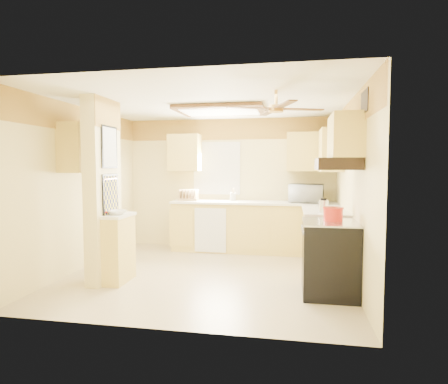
% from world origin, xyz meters
% --- Properties ---
extents(floor, '(4.00, 4.00, 0.00)m').
position_xyz_m(floor, '(0.00, 0.00, 0.00)').
color(floor, tan).
rests_on(floor, ground).
extents(ceiling, '(4.00, 4.00, 0.00)m').
position_xyz_m(ceiling, '(0.00, 0.00, 2.50)').
color(ceiling, white).
rests_on(ceiling, wall_back).
extents(wall_back, '(4.00, 0.00, 4.00)m').
position_xyz_m(wall_back, '(0.00, 1.90, 1.25)').
color(wall_back, beige).
rests_on(wall_back, floor).
extents(wall_front, '(4.00, 0.00, 4.00)m').
position_xyz_m(wall_front, '(0.00, -1.90, 1.25)').
color(wall_front, beige).
rests_on(wall_front, floor).
extents(wall_left, '(0.00, 3.80, 3.80)m').
position_xyz_m(wall_left, '(-2.00, 0.00, 1.25)').
color(wall_left, beige).
rests_on(wall_left, floor).
extents(wall_right, '(0.00, 3.80, 3.80)m').
position_xyz_m(wall_right, '(2.00, 0.00, 1.25)').
color(wall_right, beige).
rests_on(wall_right, floor).
extents(wallpaper_border, '(4.00, 0.02, 0.40)m').
position_xyz_m(wallpaper_border, '(0.00, 1.88, 2.30)').
color(wallpaper_border, '#EABA45').
rests_on(wallpaper_border, wall_back).
extents(partition_column, '(0.20, 0.70, 2.50)m').
position_xyz_m(partition_column, '(-1.35, -0.55, 1.25)').
color(partition_column, beige).
rests_on(partition_column, floor).
extents(partition_ledge, '(0.25, 0.55, 0.90)m').
position_xyz_m(partition_ledge, '(-1.13, -0.55, 0.45)').
color(partition_ledge, '#E5CA5D').
rests_on(partition_ledge, floor).
extents(ledge_top, '(0.28, 0.58, 0.04)m').
position_xyz_m(ledge_top, '(-1.13, -0.55, 0.92)').
color(ledge_top, white).
rests_on(ledge_top, partition_ledge).
extents(lower_cabinets_back, '(3.00, 0.60, 0.90)m').
position_xyz_m(lower_cabinets_back, '(0.50, 1.60, 0.45)').
color(lower_cabinets_back, '#E5CA5D').
rests_on(lower_cabinets_back, floor).
extents(lower_cabinets_right, '(0.60, 1.40, 0.90)m').
position_xyz_m(lower_cabinets_right, '(1.70, 0.60, 0.45)').
color(lower_cabinets_right, '#E5CA5D').
rests_on(lower_cabinets_right, floor).
extents(countertop_back, '(3.04, 0.64, 0.04)m').
position_xyz_m(countertop_back, '(0.50, 1.59, 0.92)').
color(countertop_back, white).
rests_on(countertop_back, lower_cabinets_back).
extents(countertop_right, '(0.64, 1.44, 0.04)m').
position_xyz_m(countertop_right, '(1.69, 0.60, 0.92)').
color(countertop_right, white).
rests_on(countertop_right, lower_cabinets_right).
extents(dishwasher_panel, '(0.58, 0.02, 0.80)m').
position_xyz_m(dishwasher_panel, '(-0.25, 1.29, 0.43)').
color(dishwasher_panel, white).
rests_on(dishwasher_panel, lower_cabinets_back).
extents(window, '(0.92, 0.02, 1.02)m').
position_xyz_m(window, '(-0.25, 1.89, 1.55)').
color(window, white).
rests_on(window, wall_back).
extents(upper_cab_back_left, '(0.60, 0.35, 0.70)m').
position_xyz_m(upper_cab_back_left, '(-0.85, 1.72, 1.85)').
color(upper_cab_back_left, '#E5CA5D').
rests_on(upper_cab_back_left, wall_back).
extents(upper_cab_back_right, '(0.90, 0.35, 0.70)m').
position_xyz_m(upper_cab_back_right, '(1.55, 1.72, 1.85)').
color(upper_cab_back_right, '#E5CA5D').
rests_on(upper_cab_back_right, wall_back).
extents(upper_cab_right, '(0.35, 1.00, 0.70)m').
position_xyz_m(upper_cab_right, '(1.82, 1.25, 1.85)').
color(upper_cab_right, '#E5CA5D').
rests_on(upper_cab_right, wall_right).
extents(upper_cab_left_wall, '(0.35, 0.75, 0.70)m').
position_xyz_m(upper_cab_left_wall, '(-1.82, -0.25, 1.85)').
color(upper_cab_left_wall, '#E5CA5D').
rests_on(upper_cab_left_wall, wall_left).
extents(upper_cab_over_stove, '(0.35, 0.76, 0.52)m').
position_xyz_m(upper_cab_over_stove, '(1.82, -0.55, 1.95)').
color(upper_cab_over_stove, '#E5CA5D').
rests_on(upper_cab_over_stove, wall_right).
extents(stove, '(0.68, 0.77, 0.92)m').
position_xyz_m(stove, '(1.67, -0.55, 0.46)').
color(stove, black).
rests_on(stove, floor).
extents(range_hood, '(0.50, 0.76, 0.14)m').
position_xyz_m(range_hood, '(1.74, -0.55, 1.62)').
color(range_hood, black).
rests_on(range_hood, upper_cab_over_stove).
extents(poster_menu, '(0.02, 0.42, 0.57)m').
position_xyz_m(poster_menu, '(-1.24, -0.55, 1.85)').
color(poster_menu, black).
rests_on(poster_menu, partition_column).
extents(poster_nashville, '(0.02, 0.42, 0.57)m').
position_xyz_m(poster_nashville, '(-1.24, -0.55, 1.20)').
color(poster_nashville, black).
rests_on(poster_nashville, partition_column).
extents(ceiling_light_panel, '(1.35, 0.95, 0.06)m').
position_xyz_m(ceiling_light_panel, '(0.10, 0.50, 2.46)').
color(ceiling_light_panel, brown).
rests_on(ceiling_light_panel, ceiling).
extents(ceiling_fan, '(1.15, 1.15, 0.26)m').
position_xyz_m(ceiling_fan, '(1.00, -0.70, 2.29)').
color(ceiling_fan, gold).
rests_on(ceiling_fan, ceiling).
extents(vent_grate, '(0.02, 0.40, 0.25)m').
position_xyz_m(vent_grate, '(1.98, -0.90, 2.30)').
color(vent_grate, black).
rests_on(vent_grate, wall_right).
extents(microwave, '(0.64, 0.48, 0.33)m').
position_xyz_m(microwave, '(1.46, 1.60, 1.10)').
color(microwave, white).
rests_on(microwave, countertop_back).
extents(bowl, '(0.31, 0.31, 0.06)m').
position_xyz_m(bowl, '(-1.13, -0.61, 0.97)').
color(bowl, white).
rests_on(bowl, ledge_top).
extents(dutch_oven, '(0.25, 0.25, 0.17)m').
position_xyz_m(dutch_oven, '(1.71, -0.49, 1.00)').
color(dutch_oven, red).
rests_on(dutch_oven, stove).
extents(kettle, '(0.13, 0.13, 0.20)m').
position_xyz_m(kettle, '(1.64, 0.12, 1.03)').
color(kettle, silver).
rests_on(kettle, countertop_right).
extents(dish_rack, '(0.37, 0.28, 0.21)m').
position_xyz_m(dish_rack, '(-0.75, 1.61, 1.01)').
color(dish_rack, tan).
rests_on(dish_rack, countertop_back).
extents(utensil_crock, '(0.11, 0.11, 0.23)m').
position_xyz_m(utensil_crock, '(0.10, 1.74, 1.02)').
color(utensil_crock, white).
rests_on(utensil_crock, countertop_back).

